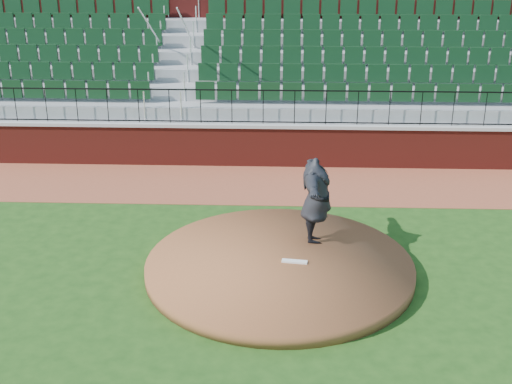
# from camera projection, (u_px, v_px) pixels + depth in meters

# --- Properties ---
(ground) EXTENTS (90.00, 90.00, 0.00)m
(ground) POSITION_uv_depth(u_px,v_px,m) (253.00, 277.00, 13.75)
(ground) COLOR #1D4213
(ground) RESTS_ON ground
(warning_track) EXTENTS (34.00, 3.20, 0.01)m
(warning_track) POSITION_uv_depth(u_px,v_px,m) (261.00, 184.00, 18.76)
(warning_track) COLOR brown
(warning_track) RESTS_ON ground
(field_wall) EXTENTS (34.00, 0.35, 1.20)m
(field_wall) POSITION_uv_depth(u_px,v_px,m) (263.00, 146.00, 20.03)
(field_wall) COLOR maroon
(field_wall) RESTS_ON ground
(wall_cap) EXTENTS (34.00, 0.45, 0.10)m
(wall_cap) POSITION_uv_depth(u_px,v_px,m) (263.00, 125.00, 19.79)
(wall_cap) COLOR #B7B7B7
(wall_cap) RESTS_ON field_wall
(wall_railing) EXTENTS (34.00, 0.05, 1.00)m
(wall_railing) POSITION_uv_depth(u_px,v_px,m) (263.00, 107.00, 19.59)
(wall_railing) COLOR black
(wall_railing) RESTS_ON wall_cap
(seating_stands) EXTENTS (34.00, 5.10, 4.60)m
(seating_stands) POSITION_uv_depth(u_px,v_px,m) (266.00, 71.00, 21.93)
(seating_stands) COLOR gray
(seating_stands) RESTS_ON ground
(concourse_wall) EXTENTS (34.00, 0.50, 5.50)m
(concourse_wall) POSITION_uv_depth(u_px,v_px,m) (268.00, 44.00, 24.37)
(concourse_wall) COLOR maroon
(concourse_wall) RESTS_ON ground
(pitchers_mound) EXTENTS (5.57, 5.57, 0.25)m
(pitchers_mound) POSITION_uv_depth(u_px,v_px,m) (279.00, 267.00, 13.92)
(pitchers_mound) COLOR brown
(pitchers_mound) RESTS_ON ground
(pitching_rubber) EXTENTS (0.54, 0.20, 0.04)m
(pitching_rubber) POSITION_uv_depth(u_px,v_px,m) (295.00, 261.00, 13.84)
(pitching_rubber) COLOR white
(pitching_rubber) RESTS_ON pitchers_mound
(pitcher) EXTENTS (0.67, 2.40, 1.95)m
(pitcher) POSITION_uv_depth(u_px,v_px,m) (316.00, 200.00, 14.41)
(pitcher) COLOR black
(pitcher) RESTS_ON pitchers_mound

